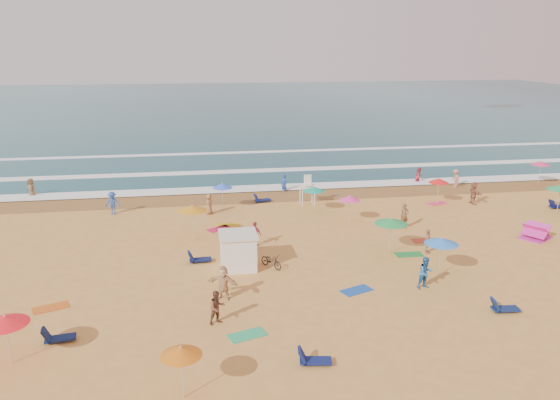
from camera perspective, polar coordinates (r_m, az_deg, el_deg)
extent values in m
plane|color=gold|center=(35.46, 3.12, -4.91)|extent=(220.00, 220.00, 0.00)
cube|color=#0C4756|center=(117.27, -5.50, 9.74)|extent=(220.00, 140.00, 0.18)
plane|color=olive|center=(47.15, -0.01, 0.46)|extent=(220.00, 220.00, 0.00)
cube|color=white|center=(49.51, -0.46, 1.33)|extent=(200.00, 2.20, 0.05)
cube|color=white|center=(56.25, -1.51, 3.11)|extent=(200.00, 1.60, 0.05)
cube|color=white|center=(65.96, -2.64, 5.03)|extent=(200.00, 1.20, 0.05)
cube|color=white|center=(31.97, -4.39, -5.40)|extent=(2.00, 2.00, 2.00)
cube|color=silver|center=(31.60, -4.43, -3.61)|extent=(2.20, 2.20, 0.12)
imported|color=black|center=(32.10, -0.92, -6.37)|extent=(1.43, 1.65, 0.86)
cone|color=#14A57F|center=(41.99, 3.56, 1.17)|extent=(1.67, 1.67, 0.35)
cone|color=green|center=(34.25, 11.54, -2.16)|extent=(2.04, 2.04, 0.35)
cone|color=#365FF3|center=(42.81, -6.04, 1.50)|extent=(1.57, 1.57, 0.35)
cone|color=#F73799|center=(39.82, 7.29, 0.21)|extent=(1.55, 1.55, 0.35)
cone|color=#FF1A22|center=(24.99, -26.80, -11.14)|extent=(1.86, 1.86, 0.35)
cone|color=orange|center=(36.31, -9.15, -0.84)|extent=(1.98, 1.98, 0.35)
cone|color=orange|center=(20.77, -10.32, -15.28)|extent=(1.55, 1.55, 0.35)
cone|color=#317CDF|center=(31.75, 16.52, -4.12)|extent=(1.87, 1.87, 0.35)
cone|color=green|center=(46.87, 27.25, 1.19)|extent=(2.03, 2.03, 0.35)
cone|color=red|center=(45.82, 16.26, 1.97)|extent=(1.61, 1.61, 0.35)
cone|color=#EB346B|center=(55.76, 25.59, 3.51)|extent=(1.74, 1.74, 0.35)
cube|color=#0E1B47|center=(26.59, -21.97, -13.24)|extent=(1.36, 0.73, 0.34)
cube|color=#0D1645|center=(33.27, -8.30, -6.19)|extent=(1.34, 0.65, 0.34)
cube|color=#101A52|center=(23.29, 3.75, -16.42)|extent=(1.37, 0.75, 0.34)
cube|color=navy|center=(29.35, 22.49, -10.46)|extent=(1.35, 0.68, 0.34)
cube|color=#0F134D|center=(48.84, 27.02, -0.58)|extent=(1.35, 0.68, 0.34)
cube|color=#101951|center=(45.24, -1.81, -0.01)|extent=(1.39, 0.83, 0.34)
cube|color=#CE5C19|center=(29.89, -22.85, -10.34)|extent=(1.90, 1.43, 0.03)
cube|color=#2AA96B|center=(25.35, -3.45, -13.90)|extent=(1.89, 1.35, 0.03)
cube|color=gold|center=(39.72, -5.46, -2.61)|extent=(1.85, 1.22, 0.03)
cube|color=#C4442E|center=(37.70, 14.92, -4.13)|extent=(1.74, 0.95, 0.03)
cube|color=#D01A47|center=(38.96, -6.40, -3.01)|extent=(1.90, 1.61, 0.03)
cube|color=#1A4BA8|center=(29.69, 8.00, -9.33)|extent=(1.90, 1.44, 0.03)
cube|color=#21863A|center=(35.06, 13.33, -5.56)|extent=(1.74, 0.93, 0.03)
cube|color=#ED3761|center=(46.63, 16.08, -0.35)|extent=(1.89, 1.40, 0.03)
imported|color=#BB2E44|center=(35.33, -2.63, -3.57)|extent=(0.99, 0.92, 1.63)
imported|color=brown|center=(39.64, 12.86, -1.64)|extent=(0.72, 0.53, 1.80)
imported|color=#9A6A47|center=(42.22, -7.42, -0.42)|extent=(0.66, 0.87, 1.60)
imported|color=#A7644D|center=(47.24, 19.60, 0.70)|extent=(0.59, 1.74, 1.86)
imported|color=tan|center=(52.29, 17.86, 2.18)|extent=(0.74, 1.15, 1.68)
imported|color=tan|center=(35.35, 15.16, -4.18)|extent=(0.69, 1.00, 1.57)
imported|color=#CB3242|center=(53.15, 14.33, 2.41)|extent=(1.06, 1.02, 1.72)
imported|color=brown|center=(26.04, -6.58, -11.10)|extent=(0.98, 0.89, 1.65)
imported|color=#2666B1|center=(30.36, 14.98, -7.36)|extent=(1.00, 0.87, 1.77)
imported|color=#254FB0|center=(43.73, -17.10, -0.30)|extent=(1.16, 0.67, 1.79)
imported|color=brown|center=(51.48, -24.55, 1.07)|extent=(1.05, 0.91, 1.82)
imported|color=#2342A6|center=(48.42, 0.43, 1.67)|extent=(0.72, 0.79, 1.80)
imported|color=tan|center=(28.29, -5.95, -8.60)|extent=(1.74, 1.23, 1.81)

